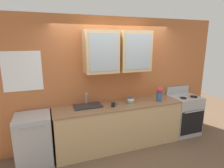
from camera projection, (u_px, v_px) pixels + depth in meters
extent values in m
plane|color=brown|center=(119.00, 145.00, 3.97)|extent=(10.00, 10.00, 0.00)
cube|color=#B76638|center=(114.00, 81.00, 3.99)|extent=(4.92, 0.10, 2.68)
cube|color=tan|center=(101.00, 52.00, 3.51)|extent=(0.64, 0.38, 0.81)
cube|color=#9EADB7|center=(104.00, 52.00, 3.33)|extent=(0.55, 0.01, 0.68)
cube|color=tan|center=(134.00, 51.00, 3.74)|extent=(0.64, 0.38, 0.81)
cube|color=#9EADB7|center=(138.00, 52.00, 3.56)|extent=(0.55, 0.01, 0.68)
cube|color=white|center=(22.00, 71.00, 3.28)|extent=(0.66, 0.01, 0.72)
cube|color=tan|center=(119.00, 126.00, 3.87)|extent=(2.64, 0.59, 0.90)
cube|color=#8C6B4C|center=(120.00, 105.00, 3.76)|extent=(2.66, 0.62, 0.02)
cube|color=#ADAFB5|center=(183.00, 115.00, 4.42)|extent=(0.67, 0.59, 0.92)
cube|color=black|center=(192.00, 123.00, 4.16)|extent=(0.61, 0.01, 0.55)
cylinder|color=#ADAFB5|center=(195.00, 112.00, 4.07)|extent=(0.53, 0.02, 0.02)
cube|color=#ADAFB5|center=(178.00, 90.00, 4.55)|extent=(0.64, 0.04, 0.18)
cylinder|color=black|center=(183.00, 98.00, 4.16)|extent=(0.14, 0.14, 0.02)
cylinder|color=black|center=(194.00, 97.00, 4.26)|extent=(0.16, 0.16, 0.02)
cube|color=#2D2D30|center=(88.00, 106.00, 3.63)|extent=(0.54, 0.31, 0.03)
cylinder|color=#ADAFB5|center=(86.00, 98.00, 3.71)|extent=(0.02, 0.02, 0.23)
cylinder|color=#ADAFB5|center=(87.00, 93.00, 3.63)|extent=(0.02, 0.12, 0.02)
cylinder|color=#669972|center=(131.00, 102.00, 3.84)|extent=(0.15, 0.15, 0.04)
cylinder|color=#D87F84|center=(131.00, 101.00, 3.83)|extent=(0.14, 0.14, 0.04)
cylinder|color=white|center=(131.00, 99.00, 3.83)|extent=(0.13, 0.13, 0.05)
cylinder|color=#4C4C54|center=(131.00, 98.00, 3.82)|extent=(0.12, 0.12, 0.04)
cylinder|color=#33598C|center=(159.00, 96.00, 3.96)|extent=(0.12, 0.12, 0.20)
sphere|color=#D8333F|center=(160.00, 90.00, 3.93)|extent=(0.12, 0.12, 0.12)
cylinder|color=black|center=(113.00, 105.00, 3.62)|extent=(0.07, 0.07, 0.09)
torus|color=black|center=(115.00, 104.00, 3.63)|extent=(0.06, 0.01, 0.06)
cube|color=#ADAFB5|center=(34.00, 139.00, 3.31)|extent=(0.61, 0.56, 0.92)
cube|color=#ADAFB5|center=(34.00, 148.00, 3.05)|extent=(0.58, 0.01, 0.83)
cylinder|color=#ADAFB5|center=(31.00, 126.00, 2.93)|extent=(0.46, 0.02, 0.02)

